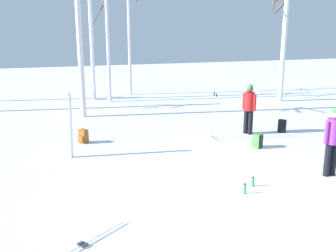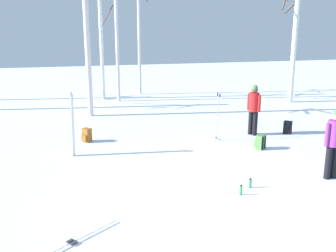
% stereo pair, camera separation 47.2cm
% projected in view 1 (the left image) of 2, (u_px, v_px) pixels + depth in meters
% --- Properties ---
extents(ground_plane, '(60.00, 60.00, 0.00)m').
position_uv_depth(ground_plane, '(225.00, 190.00, 8.70)').
color(ground_plane, white).
extents(person_1, '(0.52, 0.34, 1.72)m').
position_uv_depth(person_1, '(333.00, 137.00, 9.35)').
color(person_1, black).
rests_on(person_1, ground_plane).
extents(person_2, '(0.34, 0.47, 1.72)m').
position_uv_depth(person_2, '(249.00, 106.00, 13.10)').
color(person_2, black).
rests_on(person_2, ground_plane).
extents(ski_pair_planted_0, '(0.12, 0.18, 1.85)m').
position_uv_depth(ski_pair_planted_0, '(71.00, 125.00, 10.72)').
color(ski_pair_planted_0, white).
rests_on(ski_pair_planted_0, ground_plane).
extents(ski_pair_lying_0, '(1.69, 1.24, 0.05)m').
position_uv_depth(ski_pair_lying_0, '(85.00, 244.00, 6.52)').
color(ski_pair_lying_0, white).
rests_on(ski_pair_lying_0, ground_plane).
extents(ski_poles_0, '(0.07, 0.28, 1.54)m').
position_uv_depth(ski_poles_0, '(215.00, 115.00, 12.41)').
color(ski_poles_0, '#B2B2BC').
rests_on(ski_poles_0, ground_plane).
extents(backpack_0, '(0.34, 0.34, 0.44)m').
position_uv_depth(backpack_0, '(282.00, 126.00, 13.48)').
color(backpack_0, black).
rests_on(backpack_0, ground_plane).
extents(backpack_1, '(0.33, 0.34, 0.44)m').
position_uv_depth(backpack_1, '(258.00, 141.00, 11.73)').
color(backpack_1, '#4C7F3F').
rests_on(backpack_1, ground_plane).
extents(backpack_2, '(0.35, 0.34, 0.44)m').
position_uv_depth(backpack_2, '(83.00, 136.00, 12.22)').
color(backpack_2, '#99591E').
rests_on(backpack_2, ground_plane).
extents(water_bottle_0, '(0.07, 0.07, 0.24)m').
position_uv_depth(water_bottle_0, '(245.00, 189.00, 8.51)').
color(water_bottle_0, green).
rests_on(water_bottle_0, ground_plane).
extents(water_bottle_1, '(0.07, 0.07, 0.23)m').
position_uv_depth(water_bottle_1, '(253.00, 182.00, 8.90)').
color(water_bottle_1, green).
rests_on(water_bottle_1, ground_plane).
extents(birch_tree_2, '(1.86, 1.58, 7.42)m').
position_uv_depth(birch_tree_2, '(78.00, 19.00, 14.90)').
color(birch_tree_2, silver).
rests_on(birch_tree_2, ground_plane).
extents(birch_tree_3, '(1.23, 1.04, 6.37)m').
position_uv_depth(birch_tree_3, '(91.00, 32.00, 18.85)').
color(birch_tree_3, silver).
rests_on(birch_tree_3, ground_plane).
extents(birch_tree_4, '(1.66, 1.68, 6.99)m').
position_uv_depth(birch_tree_4, '(107.00, 26.00, 18.20)').
color(birch_tree_4, silver).
rests_on(birch_tree_4, ground_plane).
extents(birch_tree_5, '(1.50, 1.80, 7.13)m').
position_uv_depth(birch_tree_5, '(129.00, 23.00, 20.14)').
color(birch_tree_5, silver).
rests_on(birch_tree_5, ground_plane).
extents(birch_tree_6, '(1.56, 0.95, 5.68)m').
position_uv_depth(birch_tree_6, '(284.00, 38.00, 18.50)').
color(birch_tree_6, silver).
rests_on(birch_tree_6, ground_plane).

